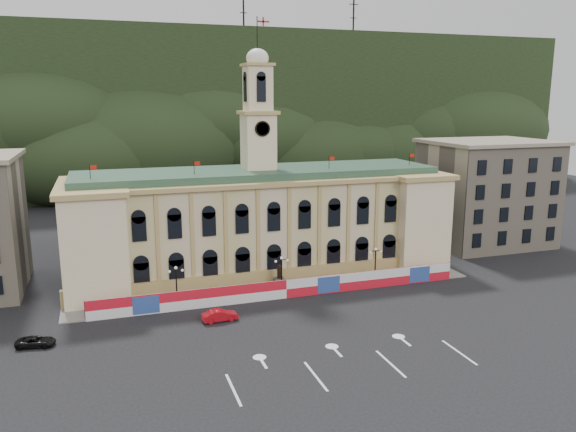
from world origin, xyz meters
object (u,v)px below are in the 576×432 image
object	(u,v)px
red_sedan	(220,315)
black_suv	(36,342)
statue	(279,282)
lamp_center	(282,271)

from	to	relation	value
red_sedan	black_suv	distance (m)	20.01
statue	lamp_center	xyz separation A→B (m)	(0.00, -1.00, 1.89)
statue	black_suv	size ratio (longest dim) A/B	0.87
black_suv	red_sedan	bearing A→B (deg)	-77.69
lamp_center	red_sedan	xyz separation A→B (m)	(-9.89, -6.89, -2.37)
statue	black_suv	bearing A→B (deg)	-163.97
statue	lamp_center	world-z (taller)	lamp_center
statue	red_sedan	size ratio (longest dim) A/B	0.86
lamp_center	black_suv	xyz separation A→B (m)	(-29.88, -7.58, -2.52)
lamp_center	red_sedan	distance (m)	12.28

